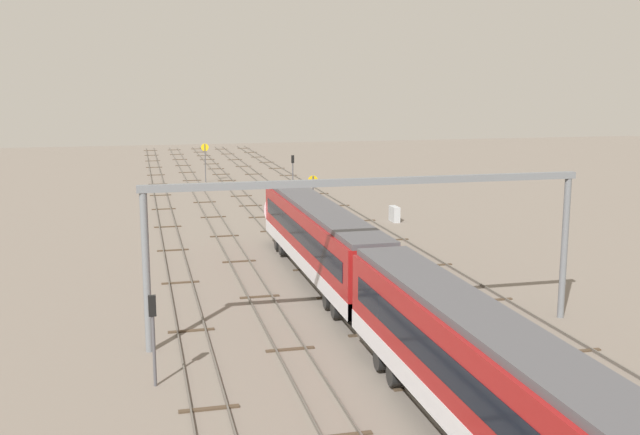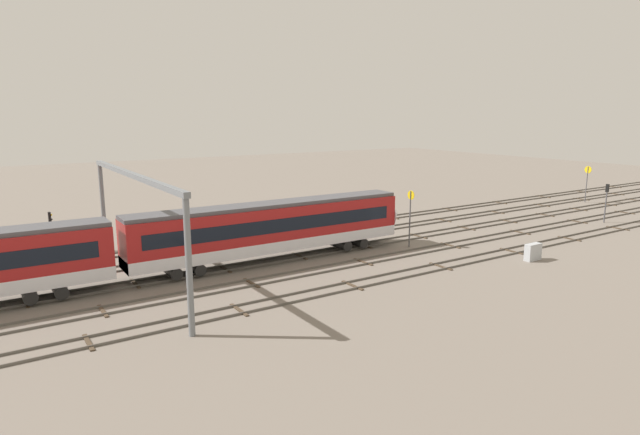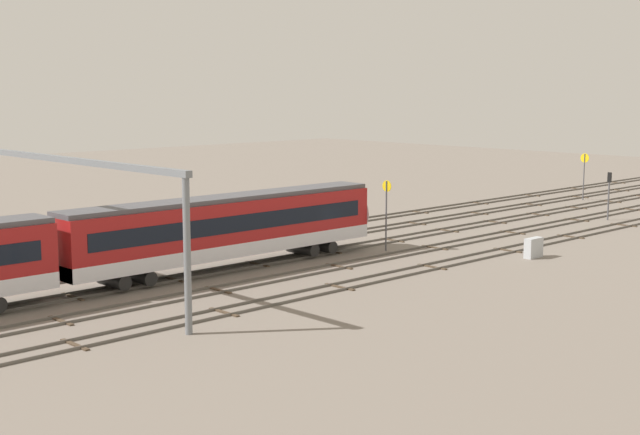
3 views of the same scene
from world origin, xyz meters
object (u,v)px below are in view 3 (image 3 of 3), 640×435
object	(u,v)px
signal_light_trackside_departure	(609,189)
overhead_gantry	(73,188)
speed_sign_near_foreground	(386,206)
relay_cabinet	(534,248)
speed_sign_mid_trackside	(584,169)

from	to	relation	value
signal_light_trackside_departure	overhead_gantry	bearing A→B (deg)	172.75
speed_sign_near_foreground	signal_light_trackside_departure	world-z (taller)	speed_sign_near_foreground
overhead_gantry	relay_cabinet	world-z (taller)	overhead_gantry
speed_sign_near_foreground	relay_cabinet	size ratio (longest dim) A/B	3.27
relay_cabinet	speed_sign_mid_trackside	bearing A→B (deg)	24.38
overhead_gantry	signal_light_trackside_departure	world-z (taller)	overhead_gantry
overhead_gantry	signal_light_trackside_departure	size ratio (longest dim) A/B	5.20
speed_sign_mid_trackside	signal_light_trackside_departure	size ratio (longest dim) A/B	1.14
overhead_gantry	speed_sign_mid_trackside	world-z (taller)	overhead_gantry
overhead_gantry	signal_light_trackside_departure	bearing A→B (deg)	-7.25
overhead_gantry	relay_cabinet	xyz separation A→B (m)	(29.36, -11.73, -5.64)
relay_cabinet	overhead_gantry	bearing A→B (deg)	158.21
speed_sign_near_foreground	speed_sign_mid_trackside	size ratio (longest dim) A/B	1.05
overhead_gantry	speed_sign_near_foreground	distance (m)	24.13
speed_sign_near_foreground	relay_cabinet	bearing A→B (deg)	-58.55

